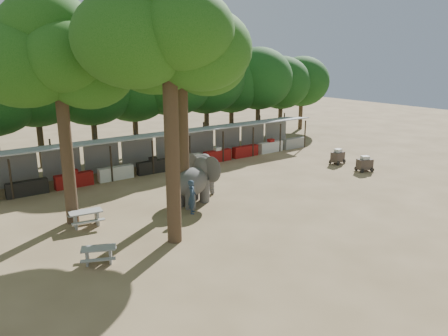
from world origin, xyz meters
TOP-DOWN VIEW (x-y plane):
  - ground at (0.00, 0.00)m, footprint 100.00×100.00m
  - vendor_stalls at (-0.00, 13.84)m, footprint 28.00×2.99m
  - yard_tree_left at (-9.13, 7.19)m, footprint 7.10×6.90m
  - yard_tree_center at (-6.13, 2.19)m, footprint 7.10×6.90m
  - yard_tree_back at (-3.13, 6.19)m, footprint 7.10×6.90m
  - backdrop_trees at (0.00, 19.00)m, footprint 46.46×5.95m
  - elephant at (-2.29, 5.92)m, footprint 3.57×2.74m
  - handler at (-3.44, 4.53)m, footprint 0.73×0.79m
  - picnic_table_near at (-9.57, 1.96)m, footprint 1.75×1.68m
  - picnic_table_far at (-8.63, 6.10)m, footprint 1.75×1.62m
  - cart_front at (11.04, 4.29)m, footprint 1.33×1.08m
  - cart_back at (11.27, 6.92)m, footprint 1.28×0.93m

SIDE VIEW (x-z plane):
  - ground at x=0.00m, z-range 0.00..0.00m
  - picnic_table_near at x=-9.57m, z-range 0.10..0.79m
  - picnic_table_far at x=-8.63m, z-range 0.12..0.90m
  - cart_front at x=11.04m, z-range -0.01..1.12m
  - cart_back at x=11.27m, z-range -0.01..1.14m
  - handler at x=-3.44m, z-range 0.00..1.83m
  - vendor_stalls at x=0.00m, z-range -0.22..2.58m
  - elephant at x=-2.29m, z-range 0.00..2.66m
  - backdrop_trees at x=0.00m, z-range 1.35..9.68m
  - yard_tree_left at x=-9.13m, z-range 2.69..13.71m
  - yard_tree_back at x=-3.13m, z-range 2.86..14.22m
  - yard_tree_center at x=-6.13m, z-range 3.19..15.23m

